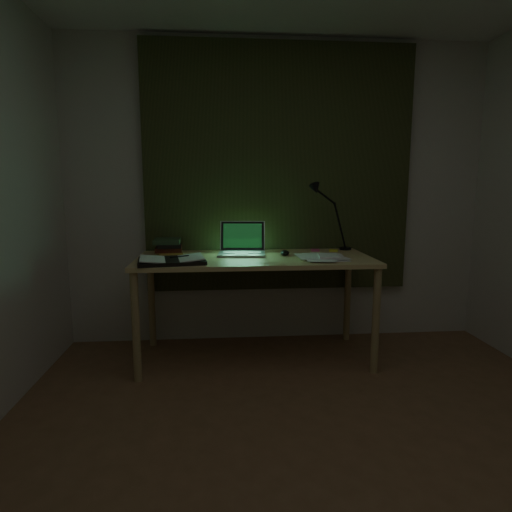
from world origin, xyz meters
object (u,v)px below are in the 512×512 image
Objects in this scene: laptop at (242,239)px; loose_papers at (321,257)px; open_textbook at (172,260)px; book_stack at (169,246)px; desk at (255,308)px; desk_lamp at (346,218)px.

laptop is 1.17× the size of loose_papers.
open_textbook is 0.37m from book_stack.
open_textbook is (-0.59, -0.20, 0.42)m from desk.
desk_lamp reaches higher than open_textbook.
desk_lamp reaches higher than desk.
book_stack is at bearing 165.60° from desk.
laptop is at bearing 162.96° from loose_papers.
desk is 0.75m from open_textbook.
desk is 3.86× the size of open_textbook.
desk is at bearing 9.92° from open_textbook.
desk_lamp is at bearing 52.84° from loose_papers.
desk is at bearing -39.40° from laptop.
desk is 1.07m from desk_lamp.
desk is 3.34× the size of desk_lamp.
laptop is 0.59m from open_textbook.
loose_papers is at bearing -12.58° from book_stack.
open_textbook is at bearing -80.24° from book_stack.
laptop is 0.77× the size of desk_lamp.
laptop is at bearing -7.84° from book_stack.
open_textbook is 1.31× the size of loose_papers.
book_stack is 0.69× the size of loose_papers.
laptop is (-0.09, 0.09, 0.52)m from desk.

